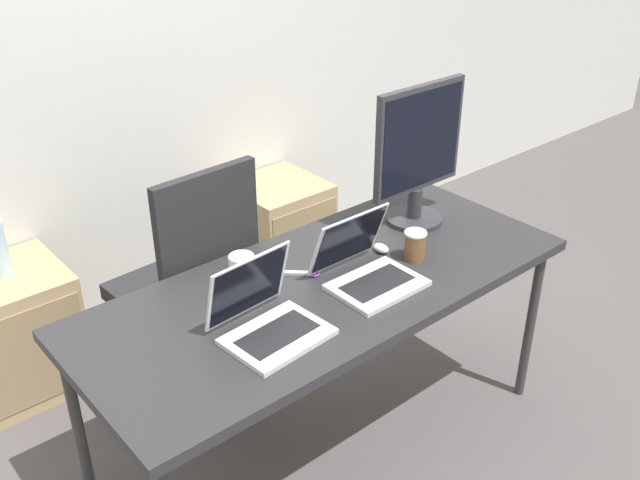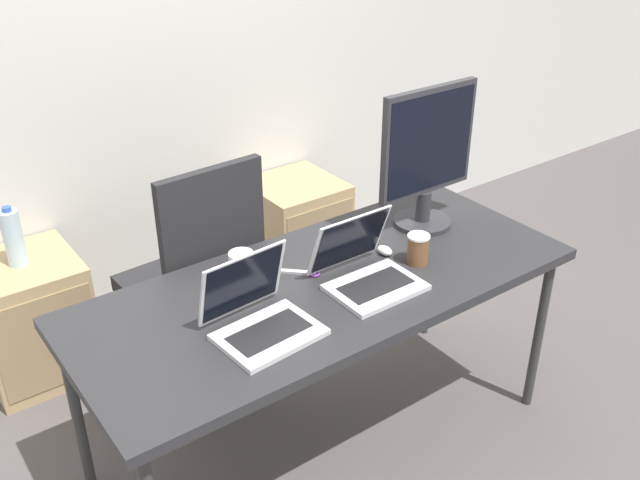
% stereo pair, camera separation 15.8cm
% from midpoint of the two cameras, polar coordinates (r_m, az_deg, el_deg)
% --- Properties ---
extents(ground_plane, '(14.00, 14.00, 0.00)m').
position_cam_midpoint_polar(ground_plane, '(3.02, 2.01, -15.91)').
color(ground_plane, '#514C4C').
extents(wall_back, '(10.00, 0.05, 2.60)m').
position_cam_midpoint_polar(wall_back, '(3.47, -12.63, 14.39)').
color(wall_back, silver).
rests_on(wall_back, ground_plane).
extents(desk, '(1.83, 0.77, 0.77)m').
position_cam_midpoint_polar(desk, '(2.56, 2.28, -4.29)').
color(desk, '#28282B').
rests_on(desk, ground_plane).
extents(office_chair, '(0.56, 0.57, 1.11)m').
position_cam_midpoint_polar(office_chair, '(3.07, -8.37, -5.07)').
color(office_chair, '#232326').
rests_on(office_chair, ground_plane).
extents(cabinet_left, '(0.45, 0.46, 0.57)m').
position_cam_midpoint_polar(cabinet_left, '(3.41, -20.80, -5.93)').
color(cabinet_left, tan).
rests_on(cabinet_left, ground_plane).
extents(cabinet_right, '(0.45, 0.46, 0.57)m').
position_cam_midpoint_polar(cabinet_right, '(3.91, -0.76, 0.77)').
color(cabinet_right, tan).
rests_on(cabinet_right, ground_plane).
extents(water_bottle, '(0.08, 0.08, 0.27)m').
position_cam_midpoint_polar(water_bottle, '(3.21, -22.06, 0.16)').
color(water_bottle, silver).
rests_on(water_bottle, cabinet_left).
extents(laptop_left, '(0.33, 0.31, 0.25)m').
position_cam_midpoint_polar(laptop_left, '(2.26, -2.82, -6.19)').
color(laptop_left, silver).
rests_on(laptop_left, desk).
extents(laptop_right, '(0.31, 0.31, 0.24)m').
position_cam_midpoint_polar(laptop_right, '(2.51, 5.56, -2.51)').
color(laptop_right, silver).
rests_on(laptop_right, desk).
extents(monitor, '(0.45, 0.24, 0.57)m').
position_cam_midpoint_polar(monitor, '(2.84, 10.16, 6.51)').
color(monitor, '#2D2D33').
rests_on(monitor, desk).
extents(mouse, '(0.04, 0.07, 0.03)m').
position_cam_midpoint_polar(mouse, '(2.71, 6.87, -0.87)').
color(mouse, silver).
rests_on(mouse, desk).
extents(coffee_cup_white, '(0.09, 0.09, 0.12)m').
position_cam_midpoint_polar(coffee_cup_white, '(2.51, -4.49, -2.23)').
color(coffee_cup_white, white).
rests_on(coffee_cup_white, desk).
extents(coffee_cup_brown, '(0.08, 0.08, 0.11)m').
position_cam_midpoint_polar(coffee_cup_brown, '(2.65, 9.54, -0.74)').
color(coffee_cup_brown, brown).
rests_on(coffee_cup_brown, desk).
extents(scissors, '(0.14, 0.14, 0.01)m').
position_cam_midpoint_polar(scissors, '(2.57, 0.33, -2.65)').
color(scissors, '#B2B2B7').
rests_on(scissors, desk).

